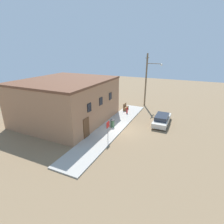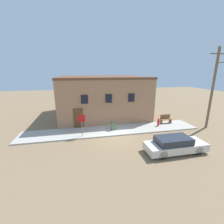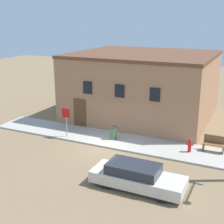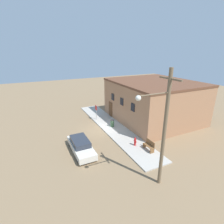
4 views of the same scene
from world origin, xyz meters
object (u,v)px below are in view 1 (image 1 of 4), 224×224
at_px(stop_sign, 108,127).
at_px(trash_bin, 112,123).
at_px(fire_hydrant, 127,110).
at_px(utility_pole, 147,79).
at_px(parked_car, 162,119).
at_px(bench, 125,107).

xyz_separation_m(stop_sign, trash_bin, (3.09, 0.93, -0.95)).
distance_m(fire_hydrant, trash_bin, 5.11).
relative_size(fire_hydrant, trash_bin, 0.99).
xyz_separation_m(utility_pole, parked_car, (-6.55, -3.75, -3.85)).
height_order(utility_pole, parked_car, utility_pole).
xyz_separation_m(stop_sign, parked_car, (6.71, -4.14, -0.91)).
bearing_deg(bench, utility_pole, -29.05).
height_order(bench, utility_pole, utility_pole).
relative_size(trash_bin, utility_pole, 0.11).
bearing_deg(bench, stop_sign, -169.85).
bearing_deg(parked_car, bench, 64.47).
height_order(trash_bin, parked_car, parked_car).
height_order(fire_hydrant, utility_pole, utility_pole).
relative_size(fire_hydrant, parked_car, 0.19).
xyz_separation_m(fire_hydrant, trash_bin, (-5.11, -0.05, 0.01)).
distance_m(bench, trash_bin, 6.46).
xyz_separation_m(trash_bin, parked_car, (3.62, -5.08, 0.05)).
bearing_deg(utility_pole, parked_car, -150.20).
xyz_separation_m(trash_bin, utility_pole, (10.17, -1.32, 3.89)).
relative_size(bench, utility_pole, 0.15).
bearing_deg(stop_sign, trash_bin, 16.82).
xyz_separation_m(stop_sign, bench, (9.50, 1.70, -0.93)).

